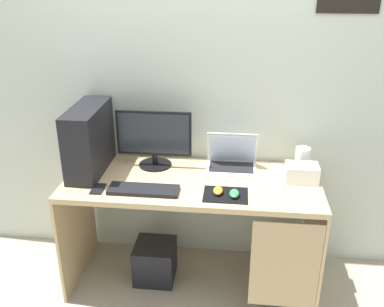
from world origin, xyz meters
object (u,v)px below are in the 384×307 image
(mouse_right, at_px, (234,194))
(laptop, at_px, (232,161))
(pc_tower, at_px, (89,140))
(monitor, at_px, (154,139))
(mouse_left, at_px, (218,191))
(projector, at_px, (302,173))
(speaker, at_px, (302,159))
(keyboard, at_px, (144,190))
(cell_phone, at_px, (98,189))
(subwoofer, at_px, (155,261))

(mouse_right, bearing_deg, laptop, 93.92)
(pc_tower, bearing_deg, monitor, 15.06)
(mouse_left, bearing_deg, laptop, 79.15)
(projector, bearing_deg, speaker, 82.87)
(mouse_left, bearing_deg, keyboard, -177.40)
(keyboard, height_order, cell_phone, keyboard)
(mouse_left, height_order, cell_phone, mouse_left)
(pc_tower, relative_size, laptop, 1.52)
(speaker, bearing_deg, mouse_right, -136.19)
(pc_tower, bearing_deg, subwoofer, -11.25)
(projector, distance_m, mouse_left, 0.56)
(mouse_right, distance_m, cell_phone, 0.81)
(keyboard, distance_m, mouse_right, 0.54)
(monitor, bearing_deg, laptop, 2.10)
(mouse_left, bearing_deg, pc_tower, 164.50)
(laptop, relative_size, cell_phone, 2.52)
(monitor, distance_m, mouse_left, 0.58)
(mouse_left, bearing_deg, speaker, 36.44)
(cell_phone, relative_size, subwoofer, 0.48)
(laptop, bearing_deg, pc_tower, -172.10)
(laptop, distance_m, keyboard, 0.64)
(mouse_right, bearing_deg, pc_tower, 164.58)
(subwoofer, bearing_deg, cell_phone, -148.88)
(pc_tower, xyz_separation_m, cell_phone, (0.12, -0.26, -0.21))
(pc_tower, xyz_separation_m, projector, (1.34, -0.00, -0.16))
(mouse_right, distance_m, subwoofer, 0.86)
(monitor, height_order, speaker, monitor)
(laptop, relative_size, keyboard, 0.78)
(projector, height_order, cell_phone, projector)
(mouse_right, bearing_deg, projector, 31.64)
(pc_tower, distance_m, keyboard, 0.51)
(pc_tower, height_order, laptop, pc_tower)
(mouse_left, relative_size, mouse_right, 1.00)
(keyboard, distance_m, mouse_left, 0.44)
(monitor, height_order, keyboard, monitor)
(mouse_right, bearing_deg, mouse_left, 165.26)
(laptop, relative_size, mouse_right, 3.42)
(monitor, bearing_deg, mouse_left, -37.70)
(mouse_right, height_order, cell_phone, mouse_right)
(cell_phone, bearing_deg, mouse_right, 0.04)
(laptop, bearing_deg, cell_phone, -153.95)
(mouse_right, bearing_deg, speaker, 43.81)
(monitor, relative_size, subwoofer, 1.83)
(monitor, xyz_separation_m, subwoofer, (0.01, -0.19, -0.83))
(projector, bearing_deg, monitor, 173.24)
(pc_tower, bearing_deg, mouse_left, -15.50)
(speaker, xyz_separation_m, cell_phone, (-1.24, -0.41, -0.07))
(mouse_left, height_order, mouse_right, same)
(keyboard, bearing_deg, monitor, 89.82)
(laptop, distance_m, mouse_left, 0.37)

